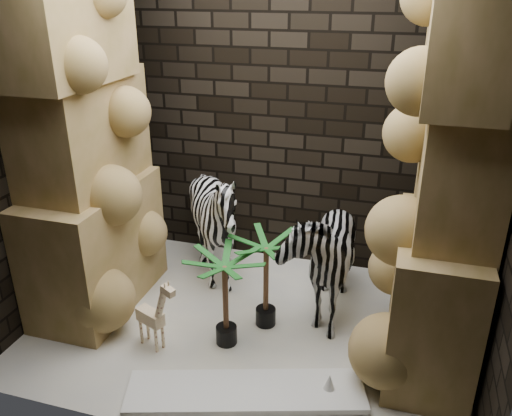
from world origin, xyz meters
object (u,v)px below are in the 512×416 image
(palm_back, at_px, (226,300))
(surfboard, at_px, (246,392))
(palm_front, at_px, (266,282))
(zebra_left, at_px, (216,229))
(giraffe_toy, at_px, (150,309))
(zebra_right, at_px, (320,243))

(palm_back, relative_size, surfboard, 0.48)
(palm_back, bearing_deg, palm_front, 54.37)
(zebra_left, bearing_deg, giraffe_toy, -88.12)
(palm_front, height_order, palm_back, palm_front)
(zebra_right, height_order, zebra_left, zebra_right)
(zebra_right, height_order, giraffe_toy, zebra_right)
(zebra_left, relative_size, palm_back, 1.55)
(surfboard, bearing_deg, giraffe_toy, 143.37)
(giraffe_toy, height_order, palm_back, palm_back)
(giraffe_toy, relative_size, palm_front, 0.84)
(giraffe_toy, bearing_deg, palm_front, 56.24)
(zebra_right, distance_m, giraffe_toy, 1.50)
(giraffe_toy, bearing_deg, palm_back, 42.34)
(giraffe_toy, xyz_separation_m, surfboard, (0.88, -0.31, -0.32))
(zebra_right, distance_m, zebra_left, 1.03)
(giraffe_toy, bearing_deg, zebra_left, 103.93)
(giraffe_toy, bearing_deg, surfboard, 3.03)
(palm_front, distance_m, palm_back, 0.40)
(palm_front, relative_size, surfboard, 0.49)
(zebra_left, distance_m, palm_back, 0.96)
(palm_back, height_order, surfboard, palm_back)
(palm_front, bearing_deg, zebra_left, 139.93)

